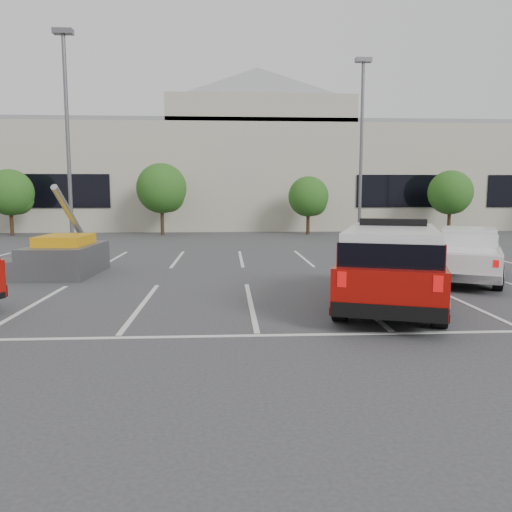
{
  "coord_description": "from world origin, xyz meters",
  "views": [
    {
      "loc": [
        -0.57,
        -12.25,
        2.72
      ],
      "look_at": [
        0.21,
        1.32,
        1.05
      ],
      "focal_mm": 35.0,
      "sensor_mm": 36.0,
      "label": 1
    }
  ],
  "objects_px": {
    "convention_building": "(236,172)",
    "tree_right": "(451,194)",
    "tree_mid_right": "(309,198)",
    "white_pickup": "(468,259)",
    "tree_left": "(12,194)",
    "fire_chief_suv": "(391,271)",
    "light_pole_left": "(68,142)",
    "utility_rig": "(62,257)",
    "light_pole_mid": "(361,151)",
    "tree_mid_left": "(163,190)"
  },
  "relations": [
    {
      "from": "convention_building",
      "to": "tree_right",
      "type": "distance_m",
      "value": 17.96
    },
    {
      "from": "tree_mid_right",
      "to": "tree_right",
      "type": "height_order",
      "value": "tree_right"
    },
    {
      "from": "tree_mid_right",
      "to": "white_pickup",
      "type": "bearing_deg",
      "value": -83.61
    },
    {
      "from": "tree_left",
      "to": "fire_chief_suv",
      "type": "distance_m",
      "value": 29.05
    },
    {
      "from": "light_pole_left",
      "to": "white_pickup",
      "type": "distance_m",
      "value": 18.07
    },
    {
      "from": "white_pickup",
      "to": "utility_rig",
      "type": "height_order",
      "value": "utility_rig"
    },
    {
      "from": "tree_left",
      "to": "utility_rig",
      "type": "xyz_separation_m",
      "value": [
        8.69,
        -17.12,
        -2.16
      ]
    },
    {
      "from": "tree_left",
      "to": "light_pole_left",
      "type": "xyz_separation_m",
      "value": [
        6.91,
        -10.05,
        2.41
      ]
    },
    {
      "from": "convention_building",
      "to": "tree_mid_right",
      "type": "height_order",
      "value": "convention_building"
    },
    {
      "from": "tree_right",
      "to": "light_pole_mid",
      "type": "distance_m",
      "value": 10.38
    },
    {
      "from": "tree_left",
      "to": "tree_right",
      "type": "xyz_separation_m",
      "value": [
        30.0,
        0.0,
        0.0
      ]
    },
    {
      "from": "tree_mid_left",
      "to": "white_pickup",
      "type": "bearing_deg",
      "value": -57.13
    },
    {
      "from": "fire_chief_suv",
      "to": "light_pole_mid",
      "type": "bearing_deg",
      "value": 97.01
    },
    {
      "from": "tree_mid_left",
      "to": "tree_mid_right",
      "type": "xyz_separation_m",
      "value": [
        10.0,
        -0.0,
        -0.54
      ]
    },
    {
      "from": "light_pole_mid",
      "to": "tree_mid_left",
      "type": "bearing_deg",
      "value": 153.08
    },
    {
      "from": "light_pole_left",
      "to": "white_pickup",
      "type": "bearing_deg",
      "value": -29.73
    },
    {
      "from": "tree_right",
      "to": "utility_rig",
      "type": "relative_size",
      "value": 1.21
    },
    {
      "from": "convention_building",
      "to": "tree_left",
      "type": "bearing_deg",
      "value": -146.95
    },
    {
      "from": "light_pole_left",
      "to": "utility_rig",
      "type": "height_order",
      "value": "light_pole_left"
    },
    {
      "from": "tree_left",
      "to": "tree_mid_left",
      "type": "bearing_deg",
      "value": 0.0
    },
    {
      "from": "tree_mid_left",
      "to": "tree_right",
      "type": "xyz_separation_m",
      "value": [
        20.0,
        -0.0,
        -0.27
      ]
    },
    {
      "from": "convention_building",
      "to": "white_pickup",
      "type": "xyz_separation_m",
      "value": [
        7.01,
        -28.54,
        -4.06
      ]
    },
    {
      "from": "light_pole_left",
      "to": "fire_chief_suv",
      "type": "distance_m",
      "value": 17.41
    },
    {
      "from": "fire_chief_suv",
      "to": "tree_left",
      "type": "bearing_deg",
      "value": 148.54
    },
    {
      "from": "convention_building",
      "to": "tree_left",
      "type": "relative_size",
      "value": 13.58
    },
    {
      "from": "tree_left",
      "to": "tree_mid_right",
      "type": "relative_size",
      "value": 1.11
    },
    {
      "from": "convention_building",
      "to": "tree_mid_left",
      "type": "height_order",
      "value": "convention_building"
    },
    {
      "from": "tree_mid_right",
      "to": "utility_rig",
      "type": "xyz_separation_m",
      "value": [
        -11.31,
        -17.12,
        -1.89
      ]
    },
    {
      "from": "tree_mid_left",
      "to": "tree_mid_right",
      "type": "relative_size",
      "value": 1.21
    },
    {
      "from": "tree_mid_left",
      "to": "light_pole_left",
      "type": "height_order",
      "value": "light_pole_left"
    },
    {
      "from": "light_pole_mid",
      "to": "convention_building",
      "type": "bearing_deg",
      "value": 113.26
    },
    {
      "from": "utility_rig",
      "to": "tree_mid_left",
      "type": "bearing_deg",
      "value": 87.9
    },
    {
      "from": "light_pole_mid",
      "to": "white_pickup",
      "type": "distance_m",
      "value": 13.46
    },
    {
      "from": "white_pickup",
      "to": "utility_rig",
      "type": "xyz_separation_m",
      "value": [
        -13.4,
        1.6,
        -0.04
      ]
    },
    {
      "from": "convention_building",
      "to": "utility_rig",
      "type": "xyz_separation_m",
      "value": [
        -6.4,
        -26.94,
        -4.11
      ]
    },
    {
      "from": "fire_chief_suv",
      "to": "utility_rig",
      "type": "xyz_separation_m",
      "value": [
        -9.64,
        5.33,
        -0.26
      ]
    },
    {
      "from": "tree_right",
      "to": "light_pole_left",
      "type": "xyz_separation_m",
      "value": [
        -23.09,
        -10.05,
        2.41
      ]
    },
    {
      "from": "white_pickup",
      "to": "tree_mid_left",
      "type": "bearing_deg",
      "value": 150.01
    },
    {
      "from": "fire_chief_suv",
      "to": "tree_mid_left",
      "type": "bearing_deg",
      "value": 129.67
    },
    {
      "from": "tree_mid_left",
      "to": "tree_left",
      "type": "bearing_deg",
      "value": -180.0
    },
    {
      "from": "tree_mid_left",
      "to": "white_pickup",
      "type": "height_order",
      "value": "tree_mid_left"
    },
    {
      "from": "convention_building",
      "to": "light_pole_mid",
      "type": "bearing_deg",
      "value": -66.74
    },
    {
      "from": "convention_building",
      "to": "tree_mid_right",
      "type": "bearing_deg",
      "value": -63.43
    },
    {
      "from": "tree_mid_right",
      "to": "tree_mid_left",
      "type": "bearing_deg",
      "value": 180.0
    },
    {
      "from": "tree_left",
      "to": "tree_mid_right",
      "type": "xyz_separation_m",
      "value": [
        20.0,
        -0.0,
        -0.27
      ]
    },
    {
      "from": "tree_mid_left",
      "to": "tree_mid_right",
      "type": "bearing_deg",
      "value": -0.0
    },
    {
      "from": "light_pole_left",
      "to": "light_pole_mid",
      "type": "height_order",
      "value": "same"
    },
    {
      "from": "light_pole_left",
      "to": "light_pole_mid",
      "type": "relative_size",
      "value": 1.0
    },
    {
      "from": "tree_mid_right",
      "to": "fire_chief_suv",
      "type": "height_order",
      "value": "tree_mid_right"
    },
    {
      "from": "convention_building",
      "to": "tree_right",
      "type": "relative_size",
      "value": 13.58
    }
  ]
}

